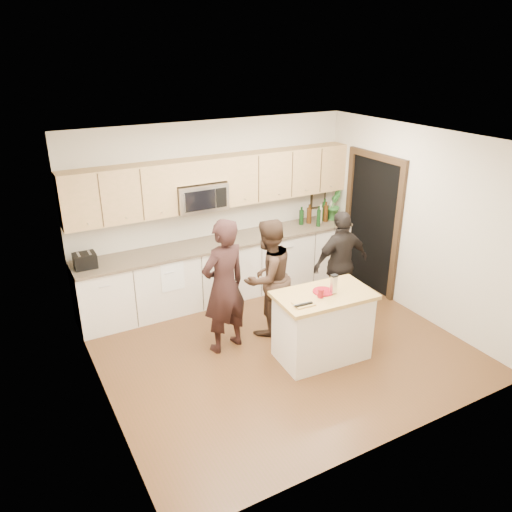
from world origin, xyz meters
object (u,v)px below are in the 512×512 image
woman_center (268,278)px  woman_right (341,263)px  woman_left (224,286)px  toaster (85,261)px  island (322,325)px

woman_center → woman_right: woman_center is taller
woman_left → woman_right: bearing=169.7°
woman_left → woman_center: 0.71m
woman_left → woman_center: bearing=175.7°
toaster → woman_left: bearing=-43.0°
island → woman_center: size_ratio=0.76×
toaster → woman_right: 3.55m
woman_right → island: bearing=43.3°
woman_right → woman_center: bearing=-0.9°
woman_right → woman_left: bearing=2.6°
island → woman_left: size_ratio=0.70×
toaster → woman_right: size_ratio=0.18×
island → woman_right: size_ratio=0.79×
island → woman_right: woman_right is taller
toaster → woman_left: size_ratio=0.16×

